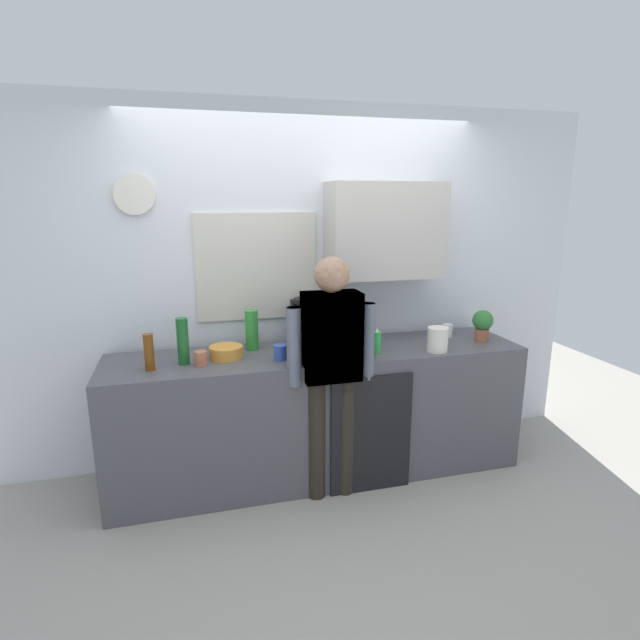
# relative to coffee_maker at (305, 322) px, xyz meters

# --- Properties ---
(ground_plane) EXTENTS (8.00, 8.00, 0.00)m
(ground_plane) POSITION_rel_coffee_maker_xyz_m (0.04, -0.56, -1.06)
(ground_plane) COLOR #9E998E
(kitchen_counter) EXTENTS (2.87, 0.64, 0.91)m
(kitchen_counter) POSITION_rel_coffee_maker_xyz_m (0.04, -0.26, -0.60)
(kitchen_counter) COLOR #4C4C51
(kitchen_counter) RESTS_ON ground_plane
(dishwasher_panel) EXTENTS (0.56, 0.02, 0.82)m
(dishwasher_panel) POSITION_rel_coffee_maker_xyz_m (0.31, -0.59, -0.65)
(dishwasher_panel) COLOR black
(dishwasher_panel) RESTS_ON ground_plane
(back_wall_assembly) EXTENTS (4.47, 0.42, 2.60)m
(back_wall_assembly) POSITION_rel_coffee_maker_xyz_m (0.11, 0.14, 0.30)
(back_wall_assembly) COLOR silver
(back_wall_assembly) RESTS_ON ground_plane
(coffee_maker) EXTENTS (0.20, 0.20, 0.33)m
(coffee_maker) POSITION_rel_coffee_maker_xyz_m (0.00, 0.00, 0.00)
(coffee_maker) COLOR black
(coffee_maker) RESTS_ON kitchen_counter
(bottle_olive_oil) EXTENTS (0.06, 0.06, 0.25)m
(bottle_olive_oil) POSITION_rel_coffee_maker_xyz_m (0.14, -0.42, -0.02)
(bottle_olive_oil) COLOR olive
(bottle_olive_oil) RESTS_ON kitchen_counter
(bottle_green_wine) EXTENTS (0.07, 0.07, 0.30)m
(bottle_green_wine) POSITION_rel_coffee_maker_xyz_m (-0.86, -0.29, 0.00)
(bottle_green_wine) COLOR #195923
(bottle_green_wine) RESTS_ON kitchen_counter
(bottle_clear_soda) EXTENTS (0.09, 0.09, 0.28)m
(bottle_clear_soda) POSITION_rel_coffee_maker_xyz_m (-0.40, -0.09, -0.01)
(bottle_clear_soda) COLOR #2D8C33
(bottle_clear_soda) RESTS_ON kitchen_counter
(bottle_amber_beer) EXTENTS (0.06, 0.06, 0.23)m
(bottle_amber_beer) POSITION_rel_coffee_maker_xyz_m (-1.06, -0.36, -0.03)
(bottle_amber_beer) COLOR brown
(bottle_amber_beer) RESTS_ON kitchen_counter
(bottle_dark_sauce) EXTENTS (0.06, 0.06, 0.18)m
(bottle_dark_sauce) POSITION_rel_coffee_maker_xyz_m (0.13, -0.29, -0.06)
(bottle_dark_sauce) COLOR black
(bottle_dark_sauce) RESTS_ON kitchen_counter
(bottle_red_vinegar) EXTENTS (0.06, 0.06, 0.22)m
(bottle_red_vinegar) POSITION_rel_coffee_maker_xyz_m (0.05, -0.47, -0.04)
(bottle_red_vinegar) COLOR maroon
(bottle_red_vinegar) RESTS_ON kitchen_counter
(cup_blue_mug) EXTENTS (0.08, 0.08, 0.10)m
(cup_blue_mug) POSITION_rel_coffee_maker_xyz_m (-0.25, -0.37, -0.10)
(cup_blue_mug) COLOR #3351B2
(cup_blue_mug) RESTS_ON kitchen_counter
(cup_terracotta_mug) EXTENTS (0.08, 0.08, 0.09)m
(cup_terracotta_mug) POSITION_rel_coffee_maker_xyz_m (-0.76, -0.35, -0.10)
(cup_terracotta_mug) COLOR #B26647
(cup_terracotta_mug) RESTS_ON kitchen_counter
(cup_white_mug) EXTENTS (0.08, 0.08, 0.09)m
(cup_white_mug) POSITION_rel_coffee_maker_xyz_m (1.08, -0.14, -0.10)
(cup_white_mug) COLOR white
(cup_white_mug) RESTS_ON kitchen_counter
(mixing_bowl) EXTENTS (0.22, 0.22, 0.08)m
(mixing_bowl) POSITION_rel_coffee_maker_xyz_m (-0.59, -0.24, -0.11)
(mixing_bowl) COLOR orange
(mixing_bowl) RESTS_ON kitchen_counter
(potted_plant) EXTENTS (0.15, 0.15, 0.23)m
(potted_plant) POSITION_rel_coffee_maker_xyz_m (1.27, -0.31, -0.01)
(potted_plant) COLOR #9E5638
(potted_plant) RESTS_ON kitchen_counter
(dish_soap) EXTENTS (0.06, 0.06, 0.18)m
(dish_soap) POSITION_rel_coffee_maker_xyz_m (0.41, -0.40, -0.07)
(dish_soap) COLOR green
(dish_soap) RESTS_ON kitchen_counter
(storage_canister) EXTENTS (0.14, 0.14, 0.17)m
(storage_canister) POSITION_rel_coffee_maker_xyz_m (0.83, -0.47, -0.06)
(storage_canister) COLOR silver
(storage_canister) RESTS_ON kitchen_counter
(person_at_sink) EXTENTS (0.57, 0.22, 1.60)m
(person_at_sink) POSITION_rel_coffee_maker_xyz_m (0.04, -0.56, -0.11)
(person_at_sink) COLOR #3F4766
(person_at_sink) RESTS_ON ground_plane
(person_guest) EXTENTS (0.57, 0.22, 1.60)m
(person_guest) POSITION_rel_coffee_maker_xyz_m (0.04, -0.56, -0.11)
(person_guest) COLOR brown
(person_guest) RESTS_ON ground_plane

